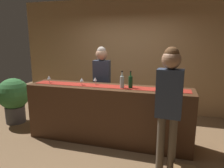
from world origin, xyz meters
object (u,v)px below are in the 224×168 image
at_px(bartender, 102,78).
at_px(potted_plant_tall, 14,97).
at_px(wine_bottle_clear, 122,82).
at_px(wine_glass_near_customer, 82,80).
at_px(wine_bottle_green, 131,82).
at_px(wine_bottle_amber, 166,84).
at_px(wine_glass_mid_counter, 95,79).
at_px(customer_sipping, 169,97).
at_px(wine_glass_far_end, 49,78).

relative_size(bartender, potted_plant_tall, 1.69).
xyz_separation_m(wine_bottle_clear, wine_glass_near_customer, (-0.76, 0.02, -0.01)).
height_order(wine_bottle_green, potted_plant_tall, wine_bottle_green).
xyz_separation_m(wine_bottle_amber, potted_plant_tall, (-3.33, 0.30, -0.57)).
bearing_deg(potted_plant_tall, wine_bottle_green, -5.72).
bearing_deg(wine_bottle_green, wine_bottle_clear, -164.15).
bearing_deg(wine_glass_mid_counter, customer_sipping, -29.07).
xyz_separation_m(wine_bottle_amber, wine_glass_far_end, (-2.20, 0.02, -0.01)).
height_order(wine_glass_near_customer, wine_glass_far_end, same).
height_order(wine_glass_far_end, bartender, bartender).
xyz_separation_m(wine_bottle_clear, wine_glass_far_end, (-1.46, 0.03, -0.01)).
xyz_separation_m(wine_bottle_clear, bartender, (-0.59, 0.64, -0.08)).
height_order(wine_glass_mid_counter, bartender, bartender).
xyz_separation_m(wine_bottle_clear, potted_plant_tall, (-2.59, 0.31, -0.57)).
bearing_deg(potted_plant_tall, wine_glass_far_end, -13.88).
bearing_deg(wine_glass_near_customer, wine_glass_far_end, 178.45).
xyz_separation_m(wine_bottle_amber, customer_sipping, (0.06, -0.64, -0.04)).
distance_m(wine_bottle_clear, wine_glass_mid_counter, 0.56).
bearing_deg(wine_glass_mid_counter, wine_glass_near_customer, -154.34).
bearing_deg(customer_sipping, wine_glass_near_customer, 163.03).
bearing_deg(wine_bottle_clear, wine_glass_near_customer, 178.83).
distance_m(wine_glass_near_customer, wine_glass_mid_counter, 0.25).
relative_size(wine_glass_far_end, potted_plant_tall, 0.14).
bearing_deg(wine_bottle_amber, potted_plant_tall, 174.93).
xyz_separation_m(wine_glass_near_customer, wine_glass_mid_counter, (0.22, 0.11, 0.00)).
distance_m(wine_glass_far_end, bartender, 1.06).
distance_m(wine_glass_far_end, customer_sipping, 2.35).
relative_size(wine_bottle_clear, wine_glass_mid_counter, 2.10).
bearing_deg(wine_bottle_clear, wine_glass_mid_counter, 167.32).
height_order(wine_bottle_clear, wine_glass_near_customer, wine_bottle_clear).
xyz_separation_m(wine_glass_mid_counter, potted_plant_tall, (-2.05, 0.19, -0.56)).
height_order(wine_bottle_green, bartender, bartender).
bearing_deg(wine_glass_near_customer, customer_sipping, -22.25).
relative_size(wine_glass_mid_counter, potted_plant_tall, 0.14).
bearing_deg(wine_glass_near_customer, bartender, 74.41).
relative_size(wine_glass_mid_counter, wine_glass_far_end, 1.00).
relative_size(wine_bottle_green, potted_plant_tall, 0.30).
bearing_deg(wine_bottle_amber, customer_sipping, -84.80).
distance_m(wine_glass_near_customer, wine_glass_far_end, 0.70).
relative_size(wine_bottle_green, wine_bottle_clear, 1.00).
bearing_deg(customer_sipping, wine_bottle_clear, 147.32).
distance_m(wine_bottle_amber, wine_glass_mid_counter, 1.29).
relative_size(wine_bottle_amber, wine_glass_mid_counter, 2.10).
bearing_deg(wine_glass_far_end, wine_bottle_green, 0.20).
xyz_separation_m(wine_bottle_green, customer_sipping, (0.66, -0.66, -0.04)).
distance_m(wine_bottle_green, wine_bottle_clear, 0.15).
bearing_deg(wine_glass_far_end, customer_sipping, -16.23).
relative_size(wine_glass_far_end, bartender, 0.08).
distance_m(wine_bottle_green, customer_sipping, 0.94).
relative_size(wine_glass_near_customer, wine_glass_far_end, 1.00).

